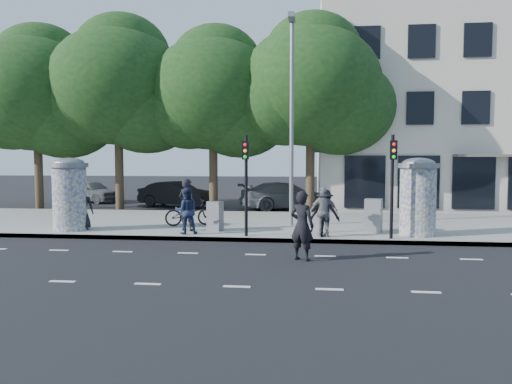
# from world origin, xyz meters

# --- Properties ---
(ground) EXTENTS (120.00, 120.00, 0.00)m
(ground) POSITION_xyz_m (0.00, 0.00, 0.00)
(ground) COLOR black
(ground) RESTS_ON ground
(sidewalk) EXTENTS (40.00, 8.00, 0.15)m
(sidewalk) POSITION_xyz_m (0.00, 7.50, 0.07)
(sidewalk) COLOR gray
(sidewalk) RESTS_ON ground
(curb) EXTENTS (40.00, 0.10, 0.16)m
(curb) POSITION_xyz_m (0.00, 3.55, 0.07)
(curb) COLOR slate
(curb) RESTS_ON ground
(lane_dash_near) EXTENTS (32.00, 0.12, 0.01)m
(lane_dash_near) POSITION_xyz_m (0.00, -2.20, 0.00)
(lane_dash_near) COLOR silver
(lane_dash_near) RESTS_ON ground
(lane_dash_far) EXTENTS (32.00, 0.12, 0.01)m
(lane_dash_far) POSITION_xyz_m (0.00, 1.40, 0.00)
(lane_dash_far) COLOR silver
(lane_dash_far) RESTS_ON ground
(ad_column_left) EXTENTS (1.36, 1.36, 2.65)m
(ad_column_left) POSITION_xyz_m (-7.20, 4.50, 1.54)
(ad_column_left) COLOR beige
(ad_column_left) RESTS_ON sidewalk
(ad_column_right) EXTENTS (1.36, 1.36, 2.65)m
(ad_column_right) POSITION_xyz_m (5.20, 4.70, 1.54)
(ad_column_right) COLOR beige
(ad_column_right) RESTS_ON sidewalk
(traffic_pole_near) EXTENTS (0.22, 0.31, 3.40)m
(traffic_pole_near) POSITION_xyz_m (-0.60, 3.79, 2.23)
(traffic_pole_near) COLOR black
(traffic_pole_near) RESTS_ON sidewalk
(traffic_pole_far) EXTENTS (0.22, 0.31, 3.40)m
(traffic_pole_far) POSITION_xyz_m (4.20, 3.79, 2.23)
(traffic_pole_far) COLOR black
(traffic_pole_far) RESTS_ON sidewalk
(street_lamp) EXTENTS (0.25, 0.93, 8.00)m
(street_lamp) POSITION_xyz_m (0.80, 6.63, 4.79)
(street_lamp) COLOR slate
(street_lamp) RESTS_ON sidewalk
(tree_far_left) EXTENTS (7.20, 7.20, 9.26)m
(tree_far_left) POSITION_xyz_m (-13.00, 12.50, 6.19)
(tree_far_left) COLOR #38281C
(tree_far_left) RESTS_ON ground
(tree_mid_left) EXTENTS (7.20, 7.20, 9.57)m
(tree_mid_left) POSITION_xyz_m (-8.50, 12.50, 6.50)
(tree_mid_left) COLOR #38281C
(tree_mid_left) RESTS_ON ground
(tree_near_left) EXTENTS (6.80, 6.80, 8.97)m
(tree_near_left) POSITION_xyz_m (-3.50, 12.70, 6.06)
(tree_near_left) COLOR #38281C
(tree_near_left) RESTS_ON ground
(tree_center) EXTENTS (7.00, 7.00, 9.30)m
(tree_center) POSITION_xyz_m (1.50, 12.30, 6.31)
(tree_center) COLOR #38281C
(tree_center) RESTS_ON ground
(building) EXTENTS (20.30, 15.85, 12.00)m
(building) POSITION_xyz_m (12.00, 19.99, 5.99)
(building) COLOR beige
(building) RESTS_ON ground
(ped_a) EXTENTS (0.97, 0.82, 1.70)m
(ped_a) POSITION_xyz_m (-6.81, 4.61, 1.00)
(ped_a) COLOR black
(ped_a) RESTS_ON sidewalk
(ped_b) EXTENTS (0.81, 0.67, 1.89)m
(ped_b) POSITION_xyz_m (-2.89, 4.82, 1.10)
(ped_b) COLOR black
(ped_b) RESTS_ON sidewalk
(ped_c) EXTENTS (0.93, 0.81, 1.62)m
(ped_c) POSITION_xyz_m (-2.73, 4.07, 0.96)
(ped_c) COLOR #1A2442
(ped_c) RESTS_ON sidewalk
(ped_d) EXTENTS (1.07, 0.68, 1.59)m
(ped_d) POSITION_xyz_m (2.04, 4.04, 0.94)
(ped_d) COLOR black
(ped_d) RESTS_ON sidewalk
(ped_e) EXTENTS (1.10, 0.81, 1.67)m
(ped_e) POSITION_xyz_m (2.00, 3.94, 0.99)
(ped_e) COLOR gray
(ped_e) RESTS_ON sidewalk
(man_road) EXTENTS (0.83, 0.72, 1.91)m
(man_road) POSITION_xyz_m (1.35, 0.79, 0.96)
(man_road) COLOR black
(man_road) RESTS_ON ground
(bicycle) EXTENTS (1.37, 2.03, 1.01)m
(bicycle) POSITION_xyz_m (-3.14, 6.16, 0.65)
(bicycle) COLOR black
(bicycle) RESTS_ON sidewalk
(cabinet_left) EXTENTS (0.60, 0.52, 1.07)m
(cabinet_left) POSITION_xyz_m (-1.88, 4.92, 0.69)
(cabinet_left) COLOR slate
(cabinet_left) RESTS_ON sidewalk
(cabinet_right) EXTENTS (0.67, 0.57, 1.20)m
(cabinet_right) POSITION_xyz_m (3.78, 5.14, 0.75)
(cabinet_right) COLOR gray
(cabinet_right) RESTS_ON sidewalk
(car_left) EXTENTS (3.14, 4.41, 1.39)m
(car_left) POSITION_xyz_m (-12.15, 16.98, 0.70)
(car_left) COLOR slate
(car_left) RESTS_ON ground
(car_mid) EXTENTS (2.70, 4.59, 1.43)m
(car_mid) POSITION_xyz_m (-6.08, 14.82, 0.71)
(car_mid) COLOR black
(car_mid) RESTS_ON ground
(car_right) EXTENTS (3.91, 5.40, 1.45)m
(car_right) POSITION_xyz_m (0.19, 14.19, 0.73)
(car_right) COLOR slate
(car_right) RESTS_ON ground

